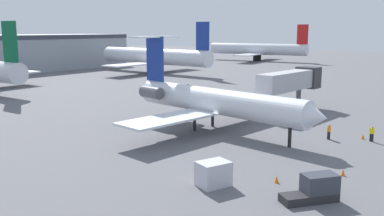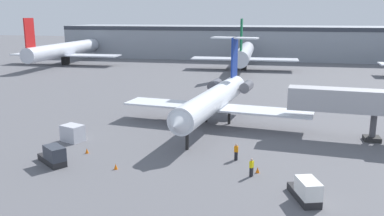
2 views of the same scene
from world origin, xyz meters
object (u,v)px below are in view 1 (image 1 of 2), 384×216
Objects in this scene: traffic_cone_far at (343,172)px; parked_airliner_east_mid at (154,57)px; traffic_cone_near at (363,137)px; ground_crew_marshaller at (329,132)px; parked_airliner_east_end at (258,49)px; jet_bridge at (293,81)px; cargo_container_uld at (213,174)px; ground_crew_loader at (372,134)px; baggage_tug_trailing at (315,189)px; regional_jet at (212,100)px; traffic_cone_mid at (277,179)px.

parked_airliner_east_mid is at bearing 51.59° from traffic_cone_far.
traffic_cone_near and traffic_cone_far have the same top height.
ground_crew_marshaller is 0.04× the size of parked_airliner_east_end.
cargo_container_uld is at bearing -167.09° from jet_bridge.
parked_airliner_east_mid is at bearing 58.42° from ground_crew_loader.
cargo_container_uld is (-31.79, -7.29, -3.52)m from jet_bridge.
jet_bridge is 3.45× the size of baggage_tug_trailing.
regional_jet is 6.91× the size of baggage_tug_trailing.
jet_bridge is at bearing 21.01° from traffic_cone_mid.
parked_airliner_east_end is at bearing 33.46° from ground_crew_loader.
traffic_cone_far is at bearing -172.00° from traffic_cone_near.
parked_airliner_east_mid is at bearing 60.54° from jet_bridge.
traffic_cone_mid is at bearing -129.78° from regional_jet.
parked_airliner_east_end is at bearing 26.22° from cargo_container_uld.
baggage_tug_trailing is at bearing 179.93° from traffic_cone_far.
regional_jet is 50.44× the size of traffic_cone_near.
parked_airliner_east_end reaches higher than traffic_cone_near.
regional_jet is at bearing 34.27° from cargo_container_uld.
traffic_cone_mid is at bearing -158.99° from jet_bridge.
ground_crew_marshaller is 0.04× the size of parked_airliner_east_mid.
ground_crew_marshaller reaches higher than traffic_cone_mid.
parked_airliner_east_mid is 0.99× the size of parked_airliner_east_end.
jet_bridge is 17.04m from traffic_cone_near.
regional_jet is 17.16m from jet_bridge.
baggage_tug_trailing is 19.57m from traffic_cone_near.
regional_jet reaches higher than traffic_cone_far.
parked_airliner_east_end is (115.89, 62.37, 4.14)m from traffic_cone_mid.
jet_bridge reaches higher than ground_crew_loader.
jet_bridge is at bearing 25.82° from baggage_tug_trailing.
regional_jet is 18.19m from traffic_cone_mid.
ground_crew_loader is at bearing -146.54° from parked_airliner_east_end.
cargo_container_uld reaches higher than traffic_cone_far.
cargo_container_uld is 0.07× the size of parked_airliner_east_end.
cargo_container_uld is 5.19× the size of traffic_cone_near.
ground_crew_loader is 3.07× the size of traffic_cone_mid.
parked_airliner_east_mid is at bearing 48.43° from baggage_tug_trailing.
parked_airliner_east_mid is at bearing 178.26° from parked_airliner_east_end.
jet_bridge is at bearing -119.46° from parked_airliner_east_mid.
cargo_container_uld is 5.03m from traffic_cone_mid.
traffic_cone_mid is (3.45, -3.60, -0.67)m from cargo_container_uld.
parked_airliner_east_end is at bearing 33.19° from traffic_cone_near.
baggage_tug_trailing is 4.06m from traffic_cone_mid.
ground_crew_loader is 0.04× the size of parked_airliner_east_end.
ground_crew_marshaller is 0.59× the size of cargo_container_uld.
jet_bridge is (16.89, -2.86, 0.86)m from regional_jet.
traffic_cone_far is 86.59m from parked_airliner_east_mid.
jet_bridge is 32.80m from cargo_container_uld.
parked_airliner_east_mid reaches higher than cargo_container_uld.
ground_crew_marshaller is 17.85m from baggage_tug_trailing.
traffic_cone_mid is (-17.78, 1.82, 0.00)m from traffic_cone_near.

